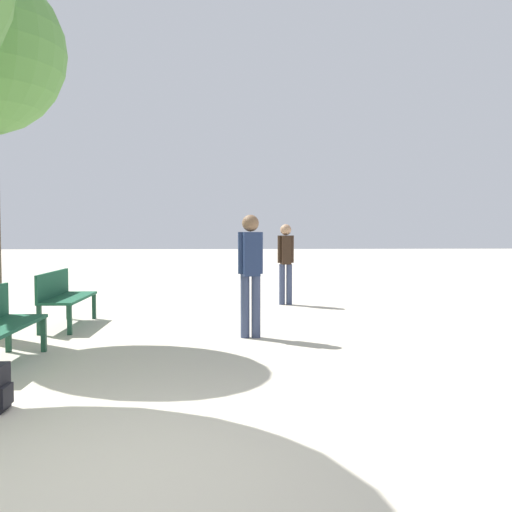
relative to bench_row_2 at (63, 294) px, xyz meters
name	(u,v)px	position (x,y,z in m)	size (l,w,h in m)	color
ground_plane	(109,476)	(1.92, -5.59, -0.52)	(80.00, 80.00, 0.00)	beige
bench_row_2	(63,294)	(0.00, 0.00, 0.00)	(0.53, 1.58, 0.88)	#195138
pedestrian_near	(250,267)	(2.96, -1.06, 0.49)	(0.36, 0.26, 1.76)	#384260
pedestrian_mid	(286,259)	(3.80, 2.46, 0.43)	(0.33, 0.25, 1.65)	#384260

